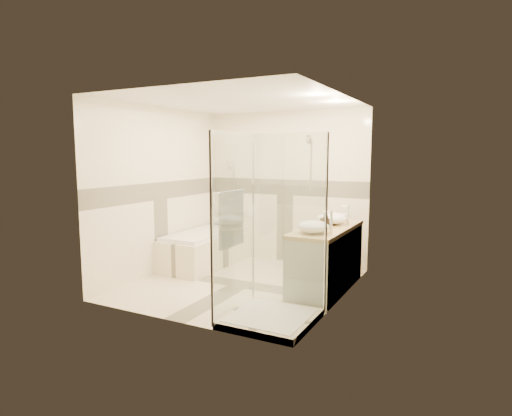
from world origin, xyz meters
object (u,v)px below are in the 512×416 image
at_px(bathtub, 206,246).
at_px(amenity_bottle_b, 327,221).
at_px(shower_enclosure, 264,274).
at_px(vessel_sink_near, 332,218).
at_px(vessel_sink_far, 313,227).
at_px(vanity, 326,259).
at_px(amenity_bottle_a, 324,221).

relative_size(bathtub, amenity_bottle_b, 10.91).
bearing_deg(shower_enclosure, amenity_bottle_b, 78.33).
height_order(vessel_sink_near, vessel_sink_far, vessel_sink_near).
height_order(bathtub, vessel_sink_near, vessel_sink_near).
bearing_deg(vessel_sink_near, vanity, -85.94).
bearing_deg(vessel_sink_far, shower_enclosure, -109.02).
distance_m(shower_enclosure, vessel_sink_near, 1.63).
bearing_deg(vessel_sink_far, bathtub, 158.73).
xyz_separation_m(bathtub, vanity, (2.15, -0.35, 0.12)).
height_order(shower_enclosure, vessel_sink_far, shower_enclosure).
distance_m(bathtub, amenity_bottle_a, 2.26).
bearing_deg(amenity_bottle_b, bathtub, 171.98).
height_order(vanity, amenity_bottle_b, amenity_bottle_b).
height_order(bathtub, amenity_bottle_b, amenity_bottle_b).
bearing_deg(shower_enclosure, vessel_sink_near, 80.03).
relative_size(vanity, vessel_sink_near, 3.95).
distance_m(bathtub, vessel_sink_far, 2.37).
relative_size(vanity, amenity_bottle_a, 8.75).
xyz_separation_m(vanity, vessel_sink_far, (-0.02, -0.48, 0.50)).
bearing_deg(amenity_bottle_b, shower_enclosure, -101.67).
xyz_separation_m(vessel_sink_near, vessel_sink_far, (0.00, -0.76, -0.00)).
distance_m(vanity, amenity_bottle_b, 0.50).
distance_m(vessel_sink_far, amenity_bottle_b, 0.53).
height_order(vessel_sink_near, amenity_bottle_a, amenity_bottle_a).
relative_size(vessel_sink_near, amenity_bottle_b, 2.63).
xyz_separation_m(vanity, amenity_bottle_b, (-0.02, 0.05, 0.50)).
height_order(amenity_bottle_a, amenity_bottle_b, amenity_bottle_a).
bearing_deg(shower_enclosure, amenity_bottle_a, 77.40).
relative_size(vessel_sink_far, amenity_bottle_b, 2.52).
relative_size(bathtub, vessel_sink_near, 4.15).
height_order(bathtub, vanity, vanity).
bearing_deg(vessel_sink_near, vessel_sink_far, -90.00).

